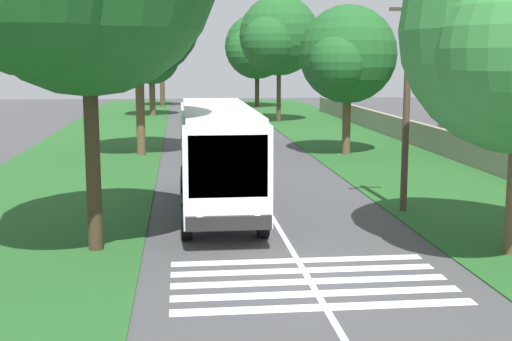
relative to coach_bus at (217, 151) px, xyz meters
name	(u,v)px	position (x,y,z in m)	size (l,w,h in m)	color
ground	(307,276)	(-7.87, -1.80, -2.15)	(160.00, 160.00, 0.00)	#424244
grass_verge_left	(67,180)	(7.13, 6.40, -2.13)	(120.00, 8.00, 0.04)	#235623
grass_verge_right	(420,173)	(7.13, -10.00, -2.13)	(120.00, 8.00, 0.04)	#235623
centre_line	(248,177)	(7.13, -1.80, -2.14)	(110.00, 0.16, 0.01)	silver
coach_bus	(217,151)	(0.00, 0.00, 0.00)	(11.16, 2.62, 3.73)	white
zebra_crossing	(310,281)	(-8.29, -1.80, -2.14)	(4.05, 6.80, 0.01)	silver
trailing_car_0	(254,132)	(20.86, -3.54, -1.48)	(4.30, 1.78, 1.43)	#145933
trailing_car_1	(248,122)	(27.75, -3.80, -1.48)	(4.30, 1.78, 1.43)	silver
roadside_tree_left_0	(160,39)	(55.77, 3.38, 5.41)	(6.12, 5.24, 10.30)	#4C3826
roadside_tree_left_1	(136,19)	(15.07, 3.63, 5.41)	(7.99, 6.97, 11.17)	brown
roadside_tree_left_3	(149,58)	(42.92, 4.09, 3.35)	(6.51, 5.43, 8.30)	brown
roadside_tree_right_0	(346,57)	(14.12, -7.94, 3.36)	(6.26, 5.45, 8.32)	brown
roadside_tree_right_1	(277,38)	(35.05, -6.97, 5.01)	(8.14, 6.76, 10.68)	#4C3826
roadside_tree_right_3	(255,49)	(53.44, -7.11, 4.37)	(9.00, 7.16, 10.28)	#3D2D1E
utility_pole	(407,99)	(-0.88, -6.54, 1.84)	(0.24, 1.40, 7.61)	#473828
roadside_wall	(450,144)	(12.13, -13.40, -1.38)	(70.00, 0.40, 1.44)	gray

